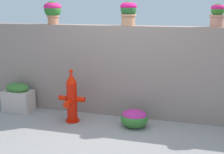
{
  "coord_description": "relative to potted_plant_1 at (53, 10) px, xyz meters",
  "views": [
    {
      "loc": [
        1.1,
        -4.06,
        1.97
      ],
      "look_at": [
        -0.26,
        0.82,
        0.74
      ],
      "focal_mm": 47.36,
      "sensor_mm": 36.0,
      "label": 1
    }
  ],
  "objects": [
    {
      "name": "stone_wall",
      "position": [
        1.45,
        0.01,
        -1.08
      ],
      "size": [
        6.33,
        0.29,
        1.63
      ],
      "primitive_type": "cube",
      "color": "gray",
      "rests_on": "ground"
    },
    {
      "name": "potted_plant_3",
      "position": [
        2.88,
        0.03,
        -0.05
      ],
      "size": [
        0.25,
        0.25,
        0.37
      ],
      "color": "#B5735E",
      "rests_on": "stone_wall"
    },
    {
      "name": "ground_plane",
      "position": [
        1.45,
        -1.01,
        -1.89
      ],
      "size": [
        24.0,
        24.0,
        0.0
      ],
      "primitive_type": "plane",
      "color": "gray"
    },
    {
      "name": "potted_plant_2",
      "position": [
        1.43,
        -0.02,
        -0.01
      ],
      "size": [
        0.29,
        0.29,
        0.41
      ],
      "color": "tan",
      "rests_on": "stone_wall"
    },
    {
      "name": "potted_plant_1",
      "position": [
        0.0,
        0.0,
        0.0
      ],
      "size": [
        0.32,
        0.32,
        0.42
      ],
      "color": "#B37051",
      "rests_on": "stone_wall"
    },
    {
      "name": "flower_bush_left",
      "position": [
        1.67,
        -0.53,
        -1.74
      ],
      "size": [
        0.46,
        0.41,
        0.3
      ],
      "color": "#35702D",
      "rests_on": "ground"
    },
    {
      "name": "planter_box",
      "position": [
        -0.62,
        -0.37,
        -1.63
      ],
      "size": [
        0.54,
        0.34,
        0.55
      ],
      "color": "#BAA99F",
      "rests_on": "ground"
    },
    {
      "name": "fire_hydrant",
      "position": [
        0.58,
        -0.59,
        -1.48
      ],
      "size": [
        0.47,
        0.37,
        0.92
      ],
      "color": "red",
      "rests_on": "ground"
    }
  ]
}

